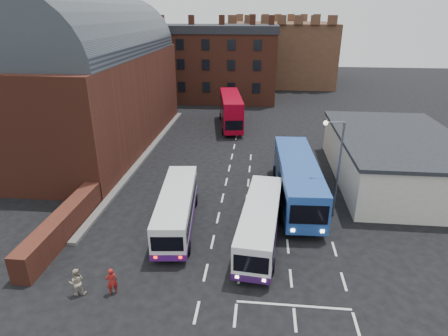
# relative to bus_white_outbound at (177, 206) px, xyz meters

# --- Properties ---
(ground) EXTENTS (180.00, 180.00, 0.00)m
(ground) POSITION_rel_bus_white_outbound_xyz_m (2.79, -4.26, -1.55)
(ground) COLOR black
(railway_station) EXTENTS (12.00, 28.00, 16.00)m
(railway_station) POSITION_rel_bus_white_outbound_xyz_m (-12.71, 16.74, 6.08)
(railway_station) COLOR #602B1E
(railway_station) RESTS_ON ground
(forecourt_wall) EXTENTS (1.20, 10.00, 1.80)m
(forecourt_wall) POSITION_rel_bus_white_outbound_xyz_m (-7.41, -2.26, -0.65)
(forecourt_wall) COLOR #602B1E
(forecourt_wall) RESTS_ON ground
(cream_building) EXTENTS (10.40, 16.40, 4.25)m
(cream_building) POSITION_rel_bus_white_outbound_xyz_m (17.79, 9.74, 0.60)
(cream_building) COLOR beige
(cream_building) RESTS_ON ground
(brick_terrace) EXTENTS (22.00, 10.00, 11.00)m
(brick_terrace) POSITION_rel_bus_white_outbound_xyz_m (-3.21, 41.74, 3.95)
(brick_terrace) COLOR brown
(brick_terrace) RESTS_ON ground
(castle_keep) EXTENTS (22.00, 22.00, 12.00)m
(castle_keep) POSITION_rel_bus_white_outbound_xyz_m (8.79, 61.74, 4.45)
(castle_keep) COLOR brown
(castle_keep) RESTS_ON ground
(bus_white_outbound) EXTENTS (3.17, 9.80, 2.63)m
(bus_white_outbound) POSITION_rel_bus_white_outbound_xyz_m (0.00, 0.00, 0.00)
(bus_white_outbound) COLOR white
(bus_white_outbound) RESTS_ON ground
(bus_white_inbound) EXTENTS (3.12, 9.83, 2.64)m
(bus_white_inbound) POSITION_rel_bus_white_outbound_xyz_m (5.92, -1.40, 0.01)
(bus_white_inbound) COLOR white
(bus_white_inbound) RESTS_ON ground
(bus_blue) EXTENTS (3.53, 12.54, 3.39)m
(bus_blue) POSITION_rel_bus_white_outbound_xyz_m (8.79, 4.87, 0.45)
(bus_blue) COLOR #234A9F
(bus_blue) RESTS_ON ground
(bus_red_double) EXTENTS (3.98, 10.84, 4.24)m
(bus_red_double) POSITION_rel_bus_white_outbound_xyz_m (1.74, 25.17, 0.70)
(bus_red_double) COLOR #9F031A
(bus_red_double) RESTS_ON ground
(street_lamp) EXTENTS (1.51, 0.35, 7.41)m
(street_lamp) POSITION_rel_bus_white_outbound_xyz_m (11.13, 2.51, 2.92)
(street_lamp) COLOR #4F5259
(street_lamp) RESTS_ON ground
(pedestrian_red) EXTENTS (0.71, 0.64, 1.64)m
(pedestrian_red) POSITION_rel_bus_white_outbound_xyz_m (-2.00, -7.31, -0.73)
(pedestrian_red) COLOR maroon
(pedestrian_red) RESTS_ON ground
(pedestrian_beige) EXTENTS (0.97, 0.86, 1.65)m
(pedestrian_beige) POSITION_rel_bus_white_outbound_xyz_m (-3.86, -7.57, -0.73)
(pedestrian_beige) COLOR tan
(pedestrian_beige) RESTS_ON ground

